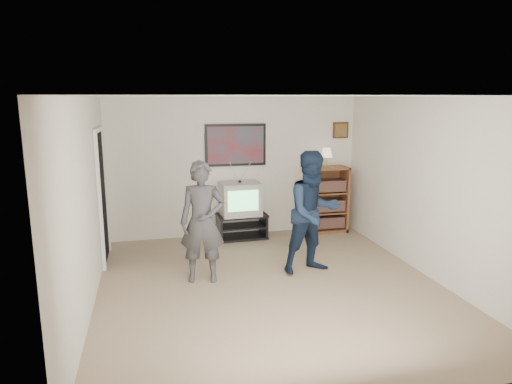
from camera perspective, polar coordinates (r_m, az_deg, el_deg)
name	(u,v)px	position (r m, az deg, el deg)	size (l,w,h in m)	color
room_shell	(265,190)	(6.16, 1.18, 0.20)	(4.51, 5.00, 2.51)	#716148
media_stand	(242,226)	(8.20, -1.79, -4.27)	(0.90, 0.52, 0.44)	black
crt_television	(240,198)	(8.07, -2.02, -0.80)	(0.68, 0.58, 0.58)	#A9AAA4
bookshelf	(326,199)	(8.61, 8.79, -0.92)	(0.75, 0.43, 1.23)	brown
table_lamp	(327,157)	(8.48, 8.81, 4.29)	(0.22, 0.22, 0.35)	beige
person_tall	(202,222)	(6.21, -6.72, -3.75)	(0.61, 0.40, 1.67)	#3B3A3D
person_short	(313,212)	(6.53, 7.18, -2.55)	(0.86, 0.67, 1.76)	#142137
controller_left	(196,195)	(6.33, -7.46, -0.31)	(0.03, 0.12, 0.03)	white
controller_right	(308,196)	(6.75, 6.50, -0.48)	(0.03, 0.12, 0.03)	white
poster	(236,145)	(8.15, -2.57, 5.88)	(1.10, 0.03, 0.75)	black
air_vent	(204,129)	(8.05, -6.48, 7.89)	(0.28, 0.02, 0.14)	white
small_picture	(341,130)	(8.73, 10.53, 7.61)	(0.30, 0.03, 0.30)	#3E2913
doorway	(102,197)	(7.28, -18.71, -0.62)	(0.03, 0.85, 2.00)	black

